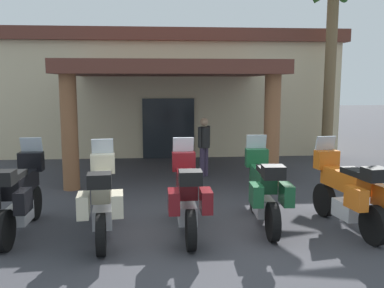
% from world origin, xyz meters
% --- Properties ---
extents(ground_plane, '(80.00, 80.00, 0.00)m').
position_xyz_m(ground_plane, '(0.00, 0.00, 0.00)').
color(ground_plane, '#38383D').
extents(motel_building, '(13.02, 11.80, 4.50)m').
position_xyz_m(motel_building, '(0.12, 10.73, 2.28)').
color(motel_building, beige).
rests_on(motel_building, ground_plane).
extents(motorcycle_black, '(0.72, 2.21, 1.61)m').
position_xyz_m(motorcycle_black, '(-3.07, 0.31, 0.70)').
color(motorcycle_black, black).
rests_on(motorcycle_black, ground_plane).
extents(motorcycle_cream, '(0.72, 2.21, 1.61)m').
position_xyz_m(motorcycle_cream, '(-1.62, -0.05, 0.70)').
color(motorcycle_cream, black).
rests_on(motorcycle_cream, ground_plane).
extents(motorcycle_maroon, '(0.71, 2.21, 1.61)m').
position_xyz_m(motorcycle_maroon, '(-0.16, -0.01, 0.70)').
color(motorcycle_maroon, black).
rests_on(motorcycle_maroon, ground_plane).
extents(motorcycle_green, '(0.73, 2.21, 1.61)m').
position_xyz_m(motorcycle_green, '(1.29, 0.22, 0.70)').
color(motorcycle_green, black).
rests_on(motorcycle_green, ground_plane).
extents(motorcycle_orange, '(0.76, 2.21, 1.61)m').
position_xyz_m(motorcycle_orange, '(2.75, -0.15, 0.70)').
color(motorcycle_orange, black).
rests_on(motorcycle_orange, ground_plane).
extents(pedestrian, '(0.39, 0.41, 1.66)m').
position_xyz_m(pedestrian, '(0.81, 4.50, 0.96)').
color(pedestrian, '#3F334C').
rests_on(pedestrian, ground_plane).
extents(palm_tree_near_portico, '(2.71, 2.79, 6.47)m').
position_xyz_m(palm_tree_near_portico, '(5.32, 6.47, 4.81)').
color(palm_tree_near_portico, brown).
rests_on(palm_tree_near_portico, ground_plane).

